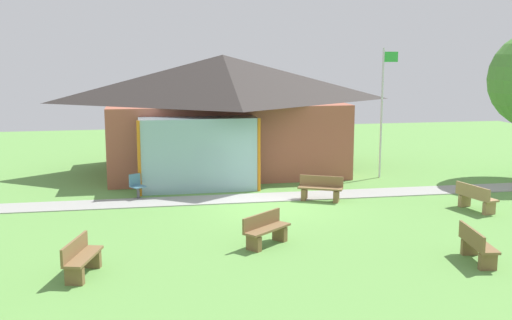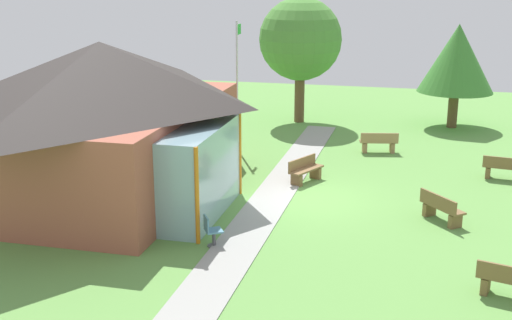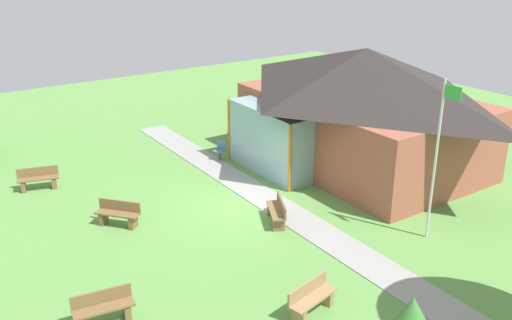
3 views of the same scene
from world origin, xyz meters
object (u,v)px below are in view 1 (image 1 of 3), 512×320
at_px(bench_front_center, 266,230).
at_px(bench_front_left, 81,259).
at_px(flagpole, 383,107).
at_px(bench_rear_near_path, 321,189).
at_px(patio_chair_west, 137,187).
at_px(bench_mid_right, 476,198).
at_px(pavilion, 222,111).
at_px(bench_front_right, 477,246).

bearing_deg(bench_front_center, bench_front_left, -22.77).
height_order(flagpole, bench_rear_near_path, flagpole).
bearing_deg(flagpole, patio_chair_west, -168.64).
distance_m(flagpole, bench_front_left, 14.55).
height_order(flagpole, patio_chair_west, flagpole).
distance_m(bench_mid_right, bench_rear_near_path, 5.00).
bearing_deg(patio_chair_west, bench_front_center, 87.09).
distance_m(pavilion, patio_chair_west, 6.23).
relative_size(flagpole, bench_front_left, 3.31).
relative_size(bench_front_right, patio_chair_west, 1.80).
height_order(bench_front_center, bench_rear_near_path, same).
distance_m(bench_front_center, patio_chair_west, 6.79).
bearing_deg(patio_chair_west, flagpole, 159.20).
bearing_deg(flagpole, bench_rear_near_path, -136.21).
xyz_separation_m(bench_rear_near_path, patio_chair_west, (-6.15, 1.44, 0.01)).
relative_size(pavilion, bench_front_right, 6.77).
distance_m(bench_mid_right, bench_front_right, 5.21).
distance_m(flagpole, bench_front_right, 10.54).
xyz_separation_m(bench_front_right, bench_rear_near_path, (-1.89, 6.73, 0.00)).
bearing_deg(bench_mid_right, pavilion, -151.82).
xyz_separation_m(bench_mid_right, patio_chair_west, (-10.64, 3.65, 0.01)).
height_order(bench_rear_near_path, bench_front_left, same).
relative_size(pavilion, bench_mid_right, 6.72).
bearing_deg(pavilion, bench_front_left, -111.98).
relative_size(bench_front_right, bench_front_left, 0.99).
bearing_deg(pavilion, patio_chair_west, -127.97).
relative_size(bench_mid_right, bench_front_left, 1.00).
distance_m(flagpole, bench_front_center, 10.42).
relative_size(bench_front_center, patio_chair_west, 1.66).
height_order(bench_front_left, patio_chair_west, patio_chair_west).
height_order(bench_mid_right, bench_front_left, same).
relative_size(bench_front_center, bench_mid_right, 0.92).
height_order(pavilion, flagpole, flagpole).
distance_m(bench_front_right, patio_chair_west, 11.47).
relative_size(pavilion, patio_chair_west, 12.19).
height_order(pavilion, bench_front_center, pavilion).
xyz_separation_m(bench_front_right, bench_front_left, (-9.28, 0.81, 0.00)).
bearing_deg(bench_rear_near_path, bench_front_left, 65.19).
xyz_separation_m(pavilion, patio_chair_west, (-3.60, -4.61, -2.13)).
xyz_separation_m(bench_rear_near_path, bench_front_left, (-7.38, -5.91, 0.00)).
relative_size(bench_front_right, bench_rear_near_path, 1.01).
height_order(bench_front_center, bench_front_right, same).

